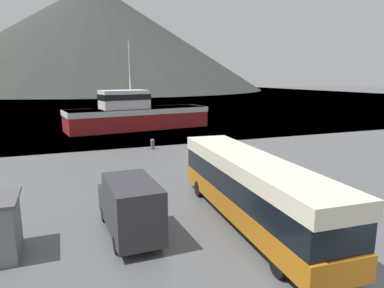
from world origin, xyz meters
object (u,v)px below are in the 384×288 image
fishing_boat (136,114)px  storage_bin (304,187)px  tour_bus (251,187)px  small_boat (156,114)px  delivery_van (130,206)px

fishing_boat → storage_bin: fishing_boat is taller
tour_bus → small_boat: (7.95, 46.21, -1.39)m
tour_bus → storage_bin: 5.34m
tour_bus → fishing_boat: bearing=91.1°
storage_bin → small_boat: storage_bin is taller
storage_bin → small_boat: size_ratio=0.21×
storage_bin → small_boat: (3.16, 44.18, -0.20)m
delivery_van → small_boat: (13.48, 45.42, -0.94)m
tour_bus → delivery_van: 5.61m
small_boat → fishing_boat: bearing=108.6°
tour_bus → storage_bin: size_ratio=9.77×
delivery_van → tour_bus: bearing=-9.8°
fishing_boat → storage_bin: bearing=-1.5°
storage_bin → fishing_boat: bearing=96.6°
delivery_van → fishing_boat: 31.98m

